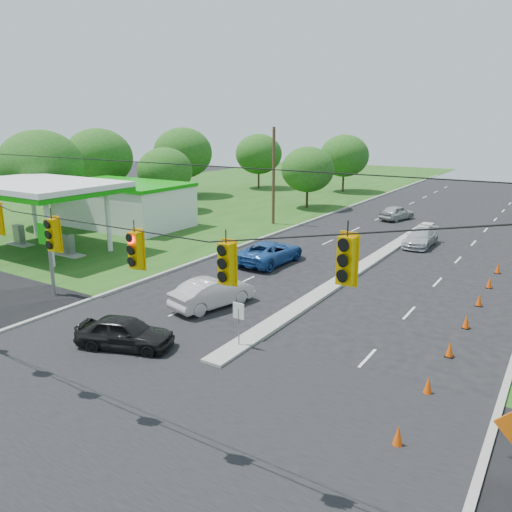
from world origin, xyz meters
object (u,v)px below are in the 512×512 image
Objects in this scene: gas_station at (111,201)px; black_sedan at (125,333)px; white_sedan at (213,293)px; blue_pickup at (271,252)px.

gas_station reaches higher than black_sedan.
blue_pickup is (-1.75, 8.84, 0.01)m from white_sedan.
black_sedan is 0.90× the size of white_sedan.
black_sedan is 0.75× the size of blue_pickup.
white_sedan reaches higher than black_sedan.
gas_station is 18.09m from blue_pickup.
gas_station is 3.52× the size of blue_pickup.
gas_station is at bearing 28.89° from black_sedan.
gas_station is 4.70× the size of black_sedan.
gas_station reaches higher than white_sedan.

